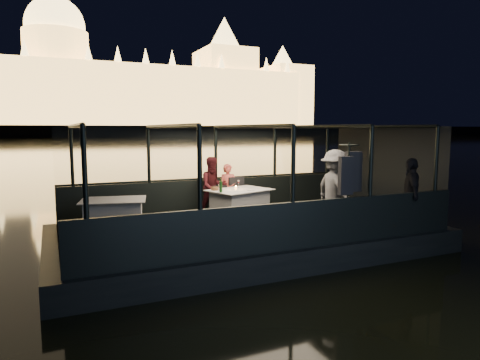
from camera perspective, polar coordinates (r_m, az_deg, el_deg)
name	(u,v)px	position (r m, az deg, el deg)	size (l,w,h in m)	color
river_water	(73,143)	(88.85, -21.42, 4.56)	(500.00, 500.00, 0.00)	black
boat_hull	(247,248)	(10.00, 0.94, -9.11)	(8.60, 4.40, 1.00)	black
boat_deck	(247,228)	(9.88, 0.95, -6.43)	(8.00, 4.00, 0.04)	black
gunwale_port	(216,196)	(11.60, -3.22, -2.09)	(8.00, 0.08, 0.90)	black
gunwale_starboard	(292,226)	(8.05, 7.00, -6.10)	(8.00, 0.08, 0.90)	black
cabin_glass_port	(216,153)	(11.48, -3.25, 3.59)	(8.00, 0.02, 1.40)	#99B2B2
cabin_glass_starboard	(293,164)	(7.87, 7.12, 2.09)	(8.00, 0.02, 1.40)	#99B2B2
cabin_roof_glass	(247,126)	(9.62, 0.98, 7.16)	(8.00, 4.00, 0.02)	#99B2B2
end_wall_fore	(55,187)	(8.79, -23.42, -0.89)	(0.02, 4.00, 2.30)	black
end_wall_aft	(384,171)	(11.92, 18.68, 1.19)	(0.02, 4.00, 2.30)	black
canopy_ribs	(247,178)	(9.68, 0.96, 0.33)	(8.00, 4.00, 2.30)	black
embankment	(59,133)	(218.76, -23.04, 5.80)	(400.00, 140.00, 6.00)	#423D33
parliament_building	(57,61)	(185.63, -23.24, 14.39)	(220.00, 32.00, 60.00)	#F2D18C
dining_table_central	(240,205)	(10.56, -0.04, -3.32)	(1.45, 1.05, 0.77)	silver
dining_table_aft	(114,215)	(9.75, -16.45, -4.45)	(1.37, 0.99, 0.73)	silver
chair_port_left	(222,200)	(10.85, -2.37, -2.70)	(0.37, 0.37, 0.79)	black
chair_port_right	(240,198)	(11.10, -0.06, -2.48)	(0.46, 0.46, 0.98)	black
coat_stand	(348,195)	(8.98, 14.17, -1.99)	(0.55, 0.44, 1.98)	black
person_woman_coral	(228,186)	(11.25, -1.59, -0.81)	(0.48, 0.32, 1.33)	#DF5F51
person_man_maroon	(213,187)	(11.06, -3.56, -0.96)	(0.73, 0.57, 1.53)	#431218
passenger_stripe	(335,191)	(9.83, 12.56, -1.49)	(1.16, 0.65, 1.79)	silver
passenger_dark	(411,193)	(10.14, 21.79, -1.57)	(0.95, 0.40, 1.62)	black
wine_bottle	(221,186)	(10.01, -2.58, -0.81)	(0.07, 0.07, 0.33)	#153B16
bread_basket	(215,189)	(10.39, -3.37, -1.15)	(0.19, 0.19, 0.08)	brown
amber_candle	(236,188)	(10.52, -0.57, -1.04)	(0.06, 0.06, 0.08)	#F49C3D
plate_near	(251,190)	(10.36, 1.49, -1.34)	(0.22, 0.22, 0.01)	silver
plate_far	(221,189)	(10.48, -2.61, -1.25)	(0.24, 0.24, 0.01)	white
wine_glass_white	(219,188)	(10.12, -2.80, -1.04)	(0.06, 0.06, 0.18)	silver
wine_glass_red	(239,184)	(10.74, -0.19, -0.59)	(0.07, 0.07, 0.20)	silver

